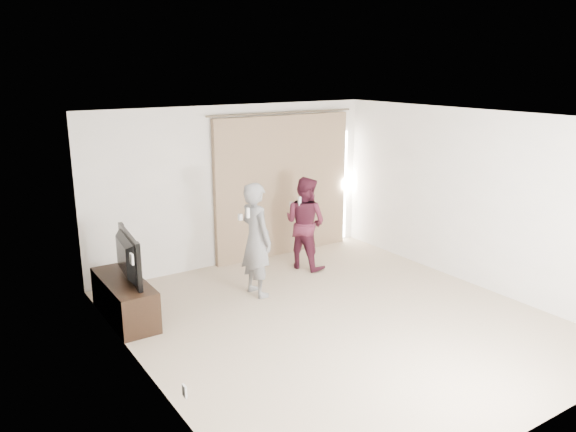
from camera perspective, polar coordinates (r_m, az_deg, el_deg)
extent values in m
plane|color=tan|center=(7.41, 5.00, -10.51)|extent=(5.50, 5.50, 0.00)
cube|color=white|center=(9.20, -5.45, 3.10)|extent=(5.00, 0.04, 2.60)
cube|color=white|center=(5.81, -14.57, -4.44)|extent=(0.04, 5.50, 2.60)
cube|color=white|center=(6.20, -15.59, -4.23)|extent=(0.02, 0.08, 0.12)
cube|color=white|center=(5.47, -10.47, -17.09)|extent=(0.02, 0.08, 0.12)
cube|color=white|center=(6.72, 5.50, 9.94)|extent=(5.00, 5.50, 0.01)
cube|color=#9D8160|center=(9.61, -0.49, 3.06)|extent=(2.60, 0.10, 2.40)
cylinder|color=#6C614E|center=(9.43, -0.50, 10.45)|extent=(2.80, 0.03, 0.03)
cube|color=white|center=(10.45, 5.69, 3.12)|extent=(0.08, 0.04, 2.00)
cube|color=black|center=(7.64, -16.27, -8.10)|extent=(0.48, 1.38, 0.53)
imported|color=black|center=(7.44, -16.59, -4.01)|extent=(0.26, 1.09, 0.62)
cylinder|color=#C4B286|center=(8.24, -16.16, -8.14)|extent=(0.38, 0.38, 0.06)
cylinder|color=#C4B286|center=(8.14, -16.29, -6.48)|extent=(0.21, 0.21, 0.45)
imported|color=slate|center=(7.92, -3.26, -2.41)|extent=(0.43, 0.62, 1.64)
cube|color=white|center=(7.63, -4.10, 0.32)|extent=(0.04, 0.04, 0.14)
cube|color=white|center=(7.84, -4.87, -0.11)|extent=(0.05, 0.05, 0.09)
imported|color=#4E1A2B|center=(9.01, 1.75, -0.70)|extent=(0.80, 0.89, 1.50)
cube|color=white|center=(8.73, 1.18, 1.51)|extent=(0.04, 0.04, 0.14)
cube|color=white|center=(8.93, 0.38, 1.16)|extent=(0.05, 0.05, 0.09)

